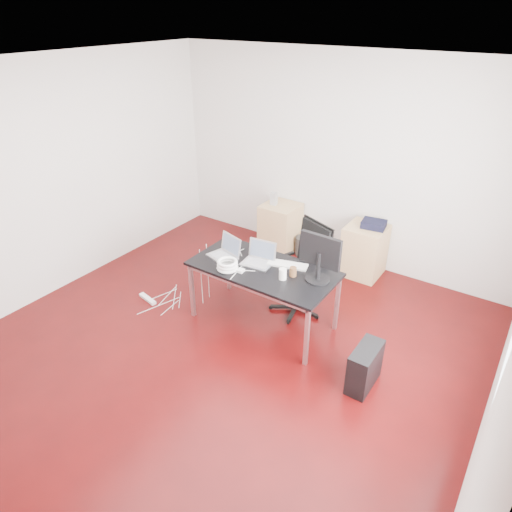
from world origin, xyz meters
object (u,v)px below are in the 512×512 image
Objects in this scene: desk at (263,272)px; pc_tower at (365,367)px; filing_cabinet_left at (280,227)px; filing_cabinet_right at (364,251)px; office_chair at (304,264)px.

desk is 3.56× the size of pc_tower.
desk is 2.29× the size of filing_cabinet_left.
filing_cabinet_left is 1.00× the size of filing_cabinet_right.
office_chair is 1.42m from pc_tower.
office_chair reaches higher than filing_cabinet_right.
filing_cabinet_left reaches higher than pc_tower.
filing_cabinet_left is at bearing 180.00° from filing_cabinet_right.
office_chair is at bearing 65.33° from desk.
desk reaches higher than filing_cabinet_left.
filing_cabinet_right reaches higher than pc_tower.
filing_cabinet_left is at bearing 137.75° from pc_tower.
office_chair is (0.23, 0.50, -0.07)m from desk.
filing_cabinet_left is at bearing 153.33° from office_chair.
office_chair is 1.54× the size of filing_cabinet_right.
pc_tower is at bearing -13.25° from office_chair.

